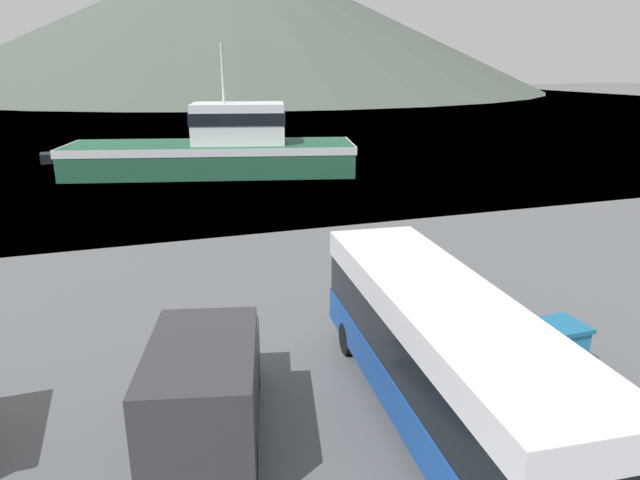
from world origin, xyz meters
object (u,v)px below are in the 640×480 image
object	(u,v)px
delivery_van	(207,385)
tour_bus	(440,350)
fishing_boat	(218,148)
small_boat	(91,155)
storage_bin	(556,344)

from	to	relation	value
delivery_van	tour_bus	bearing A→B (deg)	2.05
fishing_boat	small_boat	distance (m)	13.58
delivery_van	small_boat	distance (m)	41.59
tour_bus	delivery_van	xyz separation A→B (m)	(-5.02, 1.04, -0.47)
fishing_boat	storage_bin	world-z (taller)	fishing_boat
storage_bin	small_boat	distance (m)	43.32
delivery_van	fishing_boat	distance (m)	32.05
fishing_boat	small_boat	size ratio (longest dim) A/B	2.72
small_boat	delivery_van	bearing A→B (deg)	-179.55
fishing_boat	small_boat	world-z (taller)	fishing_boat
small_boat	tour_bus	bearing A→B (deg)	-173.07
storage_bin	small_boat	world-z (taller)	storage_bin
fishing_boat	storage_bin	distance (m)	31.71
delivery_van	storage_bin	xyz separation A→B (m)	(9.36, 0.17, -0.70)
tour_bus	small_boat	distance (m)	43.39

